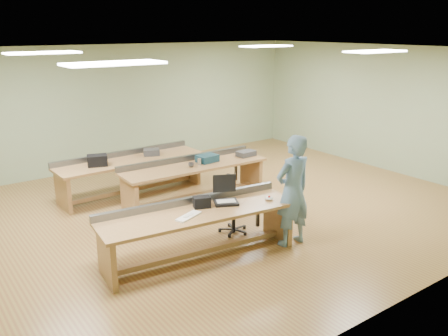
{
  "coord_description": "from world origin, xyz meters",
  "views": [
    {
      "loc": [
        -4.83,
        -7.02,
        3.39
      ],
      "look_at": [
        -0.21,
        -0.6,
        1.03
      ],
      "focal_mm": 38.0,
      "sensor_mm": 36.0,
      "label": 1
    }
  ],
  "objects": [
    {
      "name": "workbench_mid",
      "position": [
        -0.0,
        0.73,
        0.56
      ],
      "size": [
        3.05,
        0.91,
        0.86
      ],
      "rotation": [
        0.0,
        0.0,
        -0.04
      ],
      "color": "#B17A4A",
      "rests_on": "floor"
    },
    {
      "name": "trackball_mouse",
      "position": [
        -0.11,
        -1.69,
        0.78
      ],
      "size": [
        0.17,
        0.19,
        0.06
      ],
      "primitive_type": "ellipsoid",
      "rotation": [
        0.0,
        0.0,
        -0.4
      ],
      "color": "white",
      "rests_on": "workbench_front"
    },
    {
      "name": "drinks_can",
      "position": [
        0.08,
        0.64,
        0.82
      ],
      "size": [
        0.09,
        0.09,
        0.13
      ],
      "primitive_type": "cylinder",
      "rotation": [
        0.0,
        0.0,
        0.3
      ],
      "color": "silver",
      "rests_on": "workbench_mid"
    },
    {
      "name": "floor",
      "position": [
        0.0,
        0.0,
        0.0
      ],
      "size": [
        10.0,
        10.0,
        0.0
      ],
      "primitive_type": "plane",
      "color": "olive",
      "rests_on": "ground"
    },
    {
      "name": "tray_back",
      "position": [
        -0.36,
        1.86,
        0.82
      ],
      "size": [
        0.4,
        0.35,
        0.13
      ],
      "primitive_type": "cube",
      "rotation": [
        0.0,
        0.0,
        -0.38
      ],
      "color": "#333335",
      "rests_on": "workbench_back"
    },
    {
      "name": "task_chair",
      "position": [
        -0.33,
        -0.97,
        0.35
      ],
      "size": [
        0.69,
        0.69,
        0.96
      ],
      "rotation": [
        0.0,
        0.0,
        0.43
      ],
      "color": "black",
      "rests_on": "floor"
    },
    {
      "name": "wall_back",
      "position": [
        0.0,
        4.0,
        1.5
      ],
      "size": [
        10.0,
        0.04,
        3.0
      ],
      "primitive_type": "cube",
      "color": "gray",
      "rests_on": "floor"
    },
    {
      "name": "parts_bin_grey",
      "position": [
        1.26,
        0.63,
        0.8
      ],
      "size": [
        0.41,
        0.28,
        0.11
      ],
      "primitive_type": "cube",
      "rotation": [
        0.0,
        0.0,
        0.08
      ],
      "color": "#333335",
      "rests_on": "workbench_mid"
    },
    {
      "name": "parts_bin_teal",
      "position": [
        0.33,
        0.74,
        0.82
      ],
      "size": [
        0.44,
        0.35,
        0.14
      ],
      "primitive_type": "cube",
      "rotation": [
        0.0,
        0.0,
        0.11
      ],
      "color": "#143442",
      "rests_on": "workbench_mid"
    },
    {
      "name": "workbench_back",
      "position": [
        -0.87,
        1.84,
        0.56
      ],
      "size": [
        3.14,
        0.92,
        0.86
      ],
      "rotation": [
        0.0,
        0.0,
        0.03
      ],
      "color": "#B17A4A",
      "rests_on": "floor"
    },
    {
      "name": "wall_right",
      "position": [
        5.0,
        0.0,
        1.5
      ],
      "size": [
        0.04,
        8.0,
        3.0
      ],
      "primitive_type": "cube",
      "color": "gray",
      "rests_on": "floor"
    },
    {
      "name": "fluor_panels",
      "position": [
        0.0,
        0.0,
        2.97
      ],
      "size": [
        6.2,
        3.5,
        0.03
      ],
      "color": "white",
      "rests_on": "ceiling"
    },
    {
      "name": "workbench_front",
      "position": [
        -1.28,
        -1.43,
        0.56
      ],
      "size": [
        3.14,
        1.16,
        0.86
      ],
      "rotation": [
        0.0,
        0.0,
        -0.11
      ],
      "color": "#B17A4A",
      "rests_on": "floor"
    },
    {
      "name": "ceiling",
      "position": [
        0.0,
        0.0,
        3.0
      ],
      "size": [
        10.0,
        10.0,
        0.0
      ],
      "primitive_type": "plane",
      "color": "silver",
      "rests_on": "wall_back"
    },
    {
      "name": "storage_box_back",
      "position": [
        -1.6,
        1.77,
        0.86
      ],
      "size": [
        0.45,
        0.38,
        0.22
      ],
      "primitive_type": "cube",
      "rotation": [
        0.0,
        0.0,
        -0.32
      ],
      "color": "black",
      "rests_on": "workbench_back"
    },
    {
      "name": "laptop_base",
      "position": [
        -0.77,
        -1.42,
        0.77
      ],
      "size": [
        0.46,
        0.42,
        0.04
      ],
      "primitive_type": "cube",
      "rotation": [
        0.0,
        0.0,
        -0.44
      ],
      "color": "black",
      "rests_on": "workbench_front"
    },
    {
      "name": "camera_bag",
      "position": [
        -1.16,
        -1.34,
        0.84
      ],
      "size": [
        0.29,
        0.24,
        0.17
      ],
      "primitive_type": "cube",
      "rotation": [
        0.0,
        0.0,
        -0.35
      ],
      "color": "black",
      "rests_on": "workbench_front"
    },
    {
      "name": "wall_front",
      "position": [
        0.0,
        -4.0,
        1.5
      ],
      "size": [
        10.0,
        0.04,
        3.0
      ],
      "primitive_type": "cube",
      "color": "gray",
      "rests_on": "floor"
    },
    {
      "name": "person",
      "position": [
        0.18,
        -1.92,
        0.91
      ],
      "size": [
        0.67,
        0.44,
        1.81
      ],
      "primitive_type": "imported",
      "rotation": [
        0.0,
        0.0,
        3.13
      ],
      "color": "#6687A7",
      "rests_on": "floor"
    },
    {
      "name": "keyboard",
      "position": [
        -1.53,
        -1.55,
        0.76
      ],
      "size": [
        0.47,
        0.3,
        0.03
      ],
      "primitive_type": "cube",
      "rotation": [
        0.0,
        0.0,
        0.38
      ],
      "color": "silver",
      "rests_on": "workbench_front"
    },
    {
      "name": "laptop_screen",
      "position": [
        -0.7,
        -1.29,
        1.04
      ],
      "size": [
        0.34,
        0.17,
        0.29
      ],
      "primitive_type": "cube",
      "rotation": [
        0.0,
        0.0,
        -0.44
      ],
      "color": "black",
      "rests_on": "laptop_base"
    },
    {
      "name": "mug",
      "position": [
        -0.14,
        0.6,
        0.79
      ],
      "size": [
        0.14,
        0.14,
        0.09
      ],
      "primitive_type": "imported",
      "rotation": [
        0.0,
        0.0,
        0.36
      ],
      "color": "#333335",
      "rests_on": "workbench_mid"
    }
  ]
}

